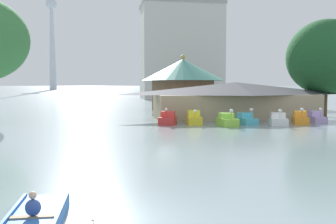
# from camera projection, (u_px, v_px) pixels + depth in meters

# --- Properties ---
(ground_plane) EXTENTS (2000.00, 2000.00, 0.00)m
(ground_plane) POSITION_uv_depth(u_px,v_px,m) (111.00, 220.00, 11.52)
(ground_plane) COLOR gray
(rowboat_with_rower) EXTENTS (3.39, 3.91, 1.37)m
(rowboat_with_rower) POSITION_uv_depth(u_px,v_px,m) (36.00, 220.00, 10.92)
(rowboat_with_rower) COLOR #2D60AD
(rowboat_with_rower) RESTS_ON ground
(pedal_boat_red) EXTENTS (2.24, 2.64, 1.76)m
(pedal_boat_red) POSITION_uv_depth(u_px,v_px,m) (168.00, 119.00, 38.93)
(pedal_boat_red) COLOR red
(pedal_boat_red) RESTS_ON ground
(pedal_boat_yellow) EXTENTS (1.61, 2.49, 1.58)m
(pedal_boat_yellow) POSITION_uv_depth(u_px,v_px,m) (194.00, 119.00, 39.02)
(pedal_boat_yellow) COLOR yellow
(pedal_boat_yellow) RESTS_ON ground
(pedal_boat_lime) EXTENTS (1.59, 2.79, 1.77)m
(pedal_boat_lime) POSITION_uv_depth(u_px,v_px,m) (227.00, 121.00, 37.56)
(pedal_boat_lime) COLOR #8CCC3F
(pedal_boat_lime) RESTS_ON ground
(pedal_boat_cyan) EXTENTS (1.95, 2.60, 1.73)m
(pedal_boat_cyan) POSITION_uv_depth(u_px,v_px,m) (246.00, 119.00, 39.42)
(pedal_boat_cyan) COLOR #4CB7CC
(pedal_boat_cyan) RESTS_ON ground
(pedal_boat_white) EXTENTS (2.22, 2.76, 1.69)m
(pedal_boat_white) POSITION_uv_depth(u_px,v_px,m) (278.00, 120.00, 38.46)
(pedal_boat_white) COLOR white
(pedal_boat_white) RESTS_ON ground
(pedal_boat_orange) EXTENTS (2.19, 2.87, 1.77)m
(pedal_boat_orange) POSITION_uv_depth(u_px,v_px,m) (300.00, 119.00, 39.38)
(pedal_boat_orange) COLOR orange
(pedal_boat_orange) RESTS_ON ground
(pedal_boat_lavender) EXTENTS (1.73, 3.00, 1.64)m
(pedal_boat_lavender) POSITION_uv_depth(u_px,v_px,m) (316.00, 118.00, 41.46)
(pedal_boat_lavender) COLOR #B299D8
(pedal_boat_lavender) RESTS_ON ground
(boathouse) EXTENTS (20.64, 7.99, 4.39)m
(boathouse) POSITION_uv_depth(u_px,v_px,m) (235.00, 99.00, 45.61)
(boathouse) COLOR tan
(boathouse) RESTS_ON ground
(green_roof_pavilion) EXTENTS (13.07, 13.07, 8.79)m
(green_roof_pavilion) POSITION_uv_depth(u_px,v_px,m) (183.00, 81.00, 59.79)
(green_roof_pavilion) COLOR brown
(green_roof_pavilion) RESTS_ON ground
(shoreline_tree_right) EXTENTS (9.96, 9.96, 12.33)m
(shoreline_tree_right) POSITION_uv_depth(u_px,v_px,m) (326.00, 57.00, 47.93)
(shoreline_tree_right) COLOR brown
(shoreline_tree_right) RESTS_ON ground
(background_building_block) EXTENTS (22.78, 13.31, 26.91)m
(background_building_block) POSITION_uv_depth(u_px,v_px,m) (181.00, 51.00, 107.42)
(background_building_block) COLOR beige
(background_building_block) RESTS_ON ground
(distant_broadcast_tower) EXTENTS (7.98, 7.98, 145.74)m
(distant_broadcast_tower) POSITION_uv_depth(u_px,v_px,m) (52.00, 12.00, 280.51)
(distant_broadcast_tower) COLOR silver
(distant_broadcast_tower) RESTS_ON ground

